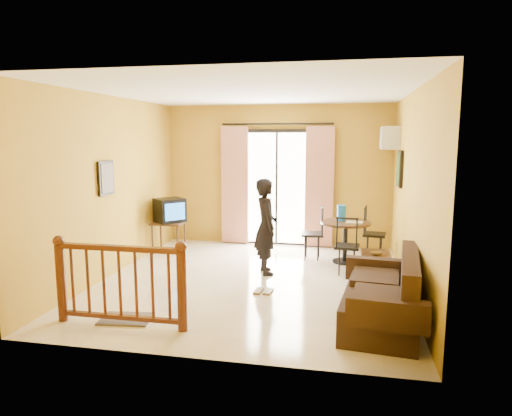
% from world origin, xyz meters
% --- Properties ---
extents(ground, '(5.00, 5.00, 0.00)m').
position_xyz_m(ground, '(0.00, 0.00, 0.00)').
color(ground, beige).
rests_on(ground, ground).
extents(room_shell, '(5.00, 5.00, 5.00)m').
position_xyz_m(room_shell, '(0.00, 0.00, 1.70)').
color(room_shell, white).
rests_on(room_shell, ground).
extents(balcony_door, '(2.25, 0.14, 2.46)m').
position_xyz_m(balcony_door, '(0.00, 2.43, 1.19)').
color(balcony_door, black).
rests_on(balcony_door, ground).
extents(tv_table, '(0.59, 0.49, 0.59)m').
position_xyz_m(tv_table, '(-1.90, 1.43, 0.51)').
color(tv_table, black).
rests_on(tv_table, ground).
extents(television, '(0.66, 0.66, 0.44)m').
position_xyz_m(television, '(-1.87, 1.43, 0.81)').
color(television, black).
rests_on(television, tv_table).
extents(picture_left, '(0.05, 0.42, 0.52)m').
position_xyz_m(picture_left, '(-2.22, -0.20, 1.55)').
color(picture_left, black).
rests_on(picture_left, room_shell).
extents(dining_table, '(0.87, 0.87, 0.72)m').
position_xyz_m(dining_table, '(1.37, 1.36, 0.57)').
color(dining_table, black).
rests_on(dining_table, ground).
extents(water_jug, '(0.15, 0.15, 0.28)m').
position_xyz_m(water_jug, '(1.30, 1.42, 0.86)').
color(water_jug, blue).
rests_on(water_jug, dining_table).
extents(serving_tray, '(0.31, 0.22, 0.02)m').
position_xyz_m(serving_tray, '(1.52, 1.26, 0.73)').
color(serving_tray, silver).
rests_on(serving_tray, dining_table).
extents(dining_chairs, '(1.53, 1.45, 0.95)m').
position_xyz_m(dining_chairs, '(1.36, 1.27, 0.00)').
color(dining_chairs, black).
rests_on(dining_chairs, ground).
extents(air_conditioner, '(0.31, 0.60, 0.40)m').
position_xyz_m(air_conditioner, '(2.09, 1.95, 2.15)').
color(air_conditioner, silver).
rests_on(air_conditioner, room_shell).
extents(botanical_print, '(0.05, 0.50, 0.60)m').
position_xyz_m(botanical_print, '(2.22, 1.30, 1.65)').
color(botanical_print, black).
rests_on(botanical_print, room_shell).
extents(coffee_table, '(0.45, 0.80, 0.36)m').
position_xyz_m(coffee_table, '(1.85, 0.59, 0.24)').
color(coffee_table, black).
rests_on(coffee_table, ground).
extents(bowl, '(0.22, 0.22, 0.06)m').
position_xyz_m(bowl, '(1.85, 0.57, 0.39)').
color(bowl, brown).
rests_on(bowl, coffee_table).
extents(sofa, '(0.99, 1.83, 0.84)m').
position_xyz_m(sofa, '(1.85, -1.26, 0.31)').
color(sofa, black).
rests_on(sofa, ground).
extents(standing_person, '(0.55, 0.65, 1.53)m').
position_xyz_m(standing_person, '(0.13, 0.47, 0.76)').
color(standing_person, black).
rests_on(standing_person, ground).
extents(stair_balustrade, '(1.63, 0.13, 1.04)m').
position_xyz_m(stair_balustrade, '(-1.15, -1.90, 0.56)').
color(stair_balustrade, '#471E0F').
rests_on(stair_balustrade, ground).
extents(doormat, '(0.65, 0.48, 0.02)m').
position_xyz_m(doormat, '(-1.18, -1.74, 0.01)').
color(doormat, '#544943').
rests_on(doormat, ground).
extents(sandals, '(0.26, 0.26, 0.03)m').
position_xyz_m(sandals, '(0.26, -0.46, 0.01)').
color(sandals, brown).
rests_on(sandals, ground).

